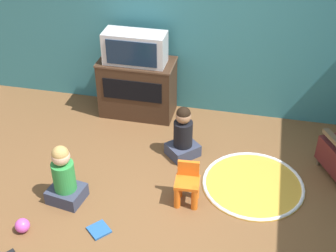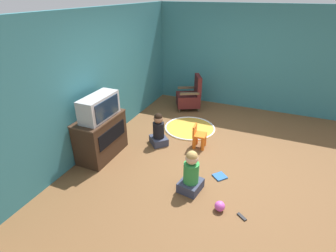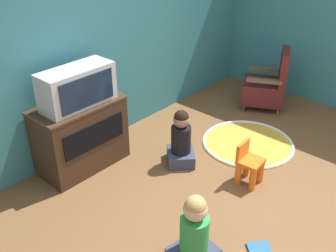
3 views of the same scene
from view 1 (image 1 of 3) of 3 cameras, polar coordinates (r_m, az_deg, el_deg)
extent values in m
plane|color=brown|center=(4.97, -0.95, -10.62)|extent=(30.00, 30.00, 0.00)
cube|color=teal|center=(6.08, 2.68, 12.77)|extent=(5.77, 0.12, 2.54)
cube|color=#382316|center=(6.30, -3.72, 4.71)|extent=(0.98, 0.50, 0.79)
cube|color=#503626|center=(6.12, -3.85, 7.81)|extent=(1.00, 0.51, 0.02)
cube|color=black|center=(6.04, -4.40, 4.31)|extent=(0.78, 0.01, 0.28)
cube|color=#B7B7BC|center=(5.99, -4.05, 9.49)|extent=(0.79, 0.33, 0.41)
cube|color=#142338|center=(5.84, -4.51, 8.79)|extent=(0.65, 0.02, 0.32)
cylinder|color=brown|center=(5.81, 17.84, -4.13)|extent=(0.04, 0.04, 0.10)
cylinder|color=orange|center=(4.95, 1.14, -8.55)|extent=(0.07, 0.07, 0.29)
cylinder|color=orange|center=(4.93, 3.27, -8.75)|extent=(0.07, 0.07, 0.29)
cylinder|color=orange|center=(5.07, 1.39, -7.25)|extent=(0.07, 0.07, 0.29)
cylinder|color=orange|center=(5.06, 3.46, -7.44)|extent=(0.07, 0.07, 0.29)
cube|color=orange|center=(4.92, 2.35, -6.90)|extent=(0.27, 0.26, 0.04)
cube|color=orange|center=(4.93, 2.52, -5.16)|extent=(0.23, 0.05, 0.18)
cylinder|color=gold|center=(5.38, 10.33, -7.02)|extent=(1.15, 1.15, 0.01)
torus|color=silver|center=(5.37, 10.33, -6.98)|extent=(1.14, 1.14, 0.04)
cube|color=#33384C|center=(5.19, -12.23, -8.08)|extent=(0.41, 0.37, 0.16)
cylinder|color=#2D8C3F|center=(5.02, -12.57, -6.00)|extent=(0.24, 0.24, 0.34)
sphere|color=#D8AD8C|center=(4.86, -12.95, -3.67)|extent=(0.19, 0.19, 0.19)
sphere|color=tan|center=(4.84, -13.00, -3.35)|extent=(0.18, 0.18, 0.18)
cube|color=#33384C|center=(5.67, 1.80, -2.90)|extent=(0.46, 0.46, 0.15)
cylinder|color=black|center=(5.53, 1.85, -0.95)|extent=(0.23, 0.23, 0.32)
sphere|color=#9E7051|center=(5.39, 1.90, 1.21)|extent=(0.18, 0.18, 0.18)
sphere|color=black|center=(5.37, 1.90, 1.49)|extent=(0.17, 0.17, 0.17)
sphere|color=#CC4CB2|center=(4.97, -17.33, -11.51)|extent=(0.15, 0.15, 0.15)
cube|color=#235699|center=(4.85, -8.41, -12.42)|extent=(0.27, 0.27, 0.02)
camera|label=2|loc=(5.58, -52.60, 14.16)|focal=28.00mm
camera|label=3|loc=(4.33, -49.06, 11.12)|focal=42.00mm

